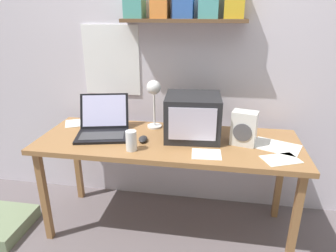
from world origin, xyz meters
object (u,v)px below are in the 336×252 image
at_px(space_heater, 244,128).
at_px(printed_handout, 276,146).
at_px(crt_monitor, 193,117).
at_px(laptop, 103,124).
at_px(computer_mouse, 143,139).
at_px(loose_paper_near_monitor, 206,154).
at_px(desk_lamp, 154,94).
at_px(corner_desk, 168,147).
at_px(loose_paper_near_laptop, 281,159).
at_px(open_notebook, 80,123).
at_px(juice_glass, 131,142).

bearing_deg(space_heater, printed_handout, 13.80).
bearing_deg(space_heater, crt_monitor, -176.99).
bearing_deg(laptop, space_heater, -15.47).
bearing_deg(computer_mouse, loose_paper_near_monitor, -16.93).
height_order(desk_lamp, computer_mouse, desk_lamp).
xyz_separation_m(desk_lamp, space_heater, (0.64, -0.16, -0.16)).
bearing_deg(corner_desk, loose_paper_near_laptop, -14.69).
bearing_deg(laptop, desk_lamp, 6.21).
bearing_deg(crt_monitor, computer_mouse, -161.88).
bearing_deg(loose_paper_near_laptop, laptop, 169.05).
xyz_separation_m(desk_lamp, printed_handout, (0.85, -0.17, -0.27)).
distance_m(space_heater, open_notebook, 1.28).
bearing_deg(desk_lamp, crt_monitor, -28.86).
bearing_deg(laptop, open_notebook, 135.28).
distance_m(corner_desk, juice_glass, 0.31).
xyz_separation_m(juice_glass, space_heater, (0.71, 0.21, 0.06)).
xyz_separation_m(laptop, printed_handout, (1.21, -0.04, -0.06)).
bearing_deg(loose_paper_near_laptop, space_heater, 137.64).
bearing_deg(loose_paper_near_monitor, juice_glass, -178.28).
relative_size(crt_monitor, computer_mouse, 3.56).
bearing_deg(loose_paper_near_monitor, laptop, 162.76).
height_order(desk_lamp, open_notebook, desk_lamp).
xyz_separation_m(juice_glass, loose_paper_near_monitor, (0.48, 0.01, -0.06)).
xyz_separation_m(desk_lamp, juice_glass, (-0.07, -0.37, -0.22)).
distance_m(corner_desk, space_heater, 0.54).
xyz_separation_m(crt_monitor, laptop, (-0.65, -0.03, -0.09)).
bearing_deg(juice_glass, crt_monitor, 37.68).
bearing_deg(corner_desk, open_notebook, 164.57).
distance_m(juice_glass, space_heater, 0.74).
relative_size(computer_mouse, open_notebook, 0.41).
bearing_deg(loose_paper_near_laptop, printed_handout, 89.28).
relative_size(crt_monitor, open_notebook, 1.47).
bearing_deg(computer_mouse, open_notebook, 155.69).
bearing_deg(loose_paper_near_monitor, printed_handout, 23.52).
xyz_separation_m(laptop, space_heater, (0.99, -0.04, 0.05)).
height_order(corner_desk, loose_paper_near_laptop, loose_paper_near_laptop).
height_order(juice_glass, space_heater, space_heater).
bearing_deg(printed_handout, desk_lamp, 169.02).
bearing_deg(loose_paper_near_laptop, juice_glass, -178.94).
bearing_deg(crt_monitor, loose_paper_near_monitor, -71.10).
bearing_deg(open_notebook, loose_paper_near_monitor, -21.24).
relative_size(crt_monitor, laptop, 0.90).
xyz_separation_m(open_notebook, loose_paper_near_laptop, (1.47, -0.40, 0.00)).
xyz_separation_m(crt_monitor, loose_paper_near_laptop, (0.56, -0.26, -0.15)).
bearing_deg(corner_desk, space_heater, 0.63).
xyz_separation_m(computer_mouse, printed_handout, (0.89, 0.06, -0.01)).
distance_m(juice_glass, loose_paper_near_laptop, 0.92).
relative_size(juice_glass, loose_paper_near_monitor, 0.69).
distance_m(laptop, juice_glass, 0.38).
height_order(laptop, loose_paper_near_laptop, laptop).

